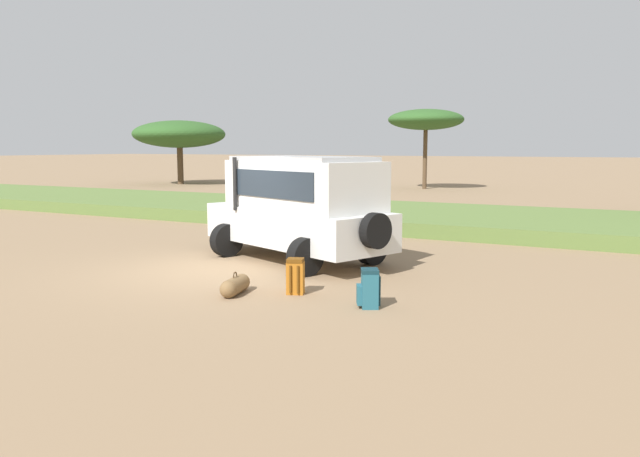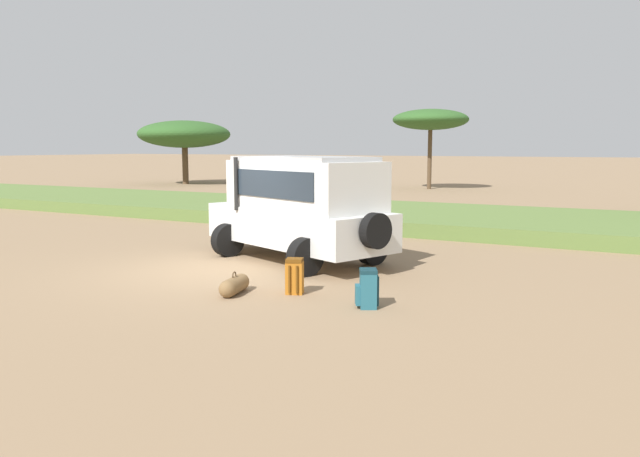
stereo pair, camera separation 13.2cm
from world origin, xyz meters
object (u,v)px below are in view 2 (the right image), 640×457
at_px(backpack_beside_front_wheel, 295,277).
at_px(acacia_tree_left_mid, 431,120).
at_px(backpack_cluster_center, 367,289).
at_px(safari_vehicle, 300,206).
at_px(duffel_bag_low_black_case, 234,285).
at_px(acacia_tree_far_left, 184,134).

relative_size(backpack_beside_front_wheel, acacia_tree_left_mid, 0.13).
xyz_separation_m(backpack_beside_front_wheel, backpack_cluster_center, (1.57, -0.28, -0.00)).
xyz_separation_m(backpack_cluster_center, acacia_tree_left_mid, (-8.41, 28.65, 3.99)).
relative_size(safari_vehicle, acacia_tree_left_mid, 1.09).
height_order(duffel_bag_low_black_case, acacia_tree_left_mid, acacia_tree_left_mid).
bearing_deg(safari_vehicle, duffel_bag_low_black_case, -80.24).
bearing_deg(duffel_bag_low_black_case, safari_vehicle, 99.76).
distance_m(backpack_beside_front_wheel, backpack_cluster_center, 1.59).
height_order(safari_vehicle, acacia_tree_left_mid, acacia_tree_left_mid).
xyz_separation_m(safari_vehicle, backpack_beside_front_wheel, (1.55, -2.89, -0.98)).
relative_size(duffel_bag_low_black_case, acacia_tree_far_left, 0.14).
xyz_separation_m(safari_vehicle, acacia_tree_far_left, (-22.34, 22.35, 2.22)).
distance_m(safari_vehicle, backpack_beside_front_wheel, 3.42).
bearing_deg(acacia_tree_left_mid, backpack_cluster_center, -73.65).
xyz_separation_m(backpack_cluster_center, acacia_tree_far_left, (-25.46, 25.52, 3.20)).
relative_size(safari_vehicle, duffel_bag_low_black_case, 5.79).
relative_size(safari_vehicle, acacia_tree_far_left, 0.80).
bearing_deg(duffel_bag_low_black_case, backpack_cluster_center, 5.63).
bearing_deg(safari_vehicle, acacia_tree_far_left, 134.99).
distance_m(safari_vehicle, backpack_cluster_center, 4.55).
distance_m(backpack_cluster_center, duffel_bag_low_black_case, 2.54).
bearing_deg(duffel_bag_low_black_case, acacia_tree_far_left, 131.66).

